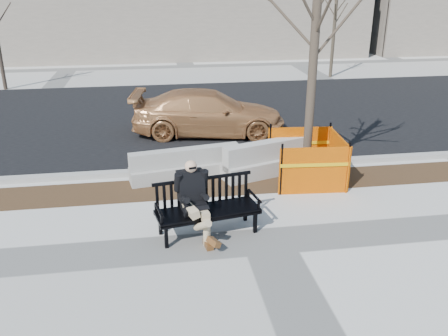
{
  "coord_description": "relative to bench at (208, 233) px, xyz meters",
  "views": [
    {
      "loc": [
        -1.95,
        -7.39,
        4.5
      ],
      "look_at": [
        -0.64,
        1.05,
        1.06
      ],
      "focal_mm": 38.2,
      "sensor_mm": 36.0,
      "label": 1
    }
  ],
  "objects": [
    {
      "name": "sedan",
      "position": [
        0.78,
        6.11,
        0.0
      ],
      "size": [
        4.82,
        2.52,
        1.33
      ],
      "primitive_type": "imported",
      "rotation": [
        0.0,
        0.0,
        1.42
      ],
      "color": "#B17543",
      "rests_on": "ground"
    },
    {
      "name": "far_tree_left",
      "position": [
        -7.11,
        13.69,
        0.0
      ],
      "size": [
        2.1,
        2.1,
        4.9
      ],
      "primitive_type": null,
      "rotation": [
        0.0,
        0.0,
        0.18
      ],
      "color": "#41342A",
      "rests_on": "ground"
    },
    {
      "name": "seated_man",
      "position": [
        -0.26,
        0.01,
        0.0
      ],
      "size": [
        0.79,
        1.12,
        1.43
      ],
      "primitive_type": null,
      "rotation": [
        0.0,
        0.0,
        0.18
      ],
      "color": "black",
      "rests_on": "ground"
    },
    {
      "name": "tree_fence",
      "position": [
        2.59,
        2.15,
        0.0
      ],
      "size": [
        2.55,
        2.55,
        5.94
      ],
      "primitive_type": null,
      "rotation": [
        0.0,
        0.0,
        -0.07
      ],
      "color": "#FF6A00",
      "rests_on": "ground"
    },
    {
      "name": "curb",
      "position": [
        1.04,
        3.1,
        0.06
      ],
      "size": [
        60.0,
        0.25,
        0.12
      ],
      "primitive_type": "cube",
      "color": "#9E9B93",
      "rests_on": "ground"
    },
    {
      "name": "mulch_strip",
      "position": [
        1.04,
        2.15,
        0.0
      ],
      "size": [
        40.0,
        1.2,
        0.02
      ],
      "primitive_type": "cube",
      "color": "#47301C",
      "rests_on": "ground"
    },
    {
      "name": "ground",
      "position": [
        1.04,
        -0.45,
        0.0
      ],
      "size": [
        120.0,
        120.0,
        0.0
      ],
      "primitive_type": "plane",
      "color": "beige",
      "rests_on": "ground"
    },
    {
      "name": "bench",
      "position": [
        0.0,
        0.0,
        0.0
      ],
      "size": [
        2.05,
        1.04,
        1.04
      ],
      "primitive_type": null,
      "rotation": [
        0.0,
        0.0,
        0.18
      ],
      "color": "black",
      "rests_on": "ground"
    },
    {
      "name": "far_tree_right",
      "position": [
        7.71,
        14.17,
        0.0
      ],
      "size": [
        1.83,
        1.83,
        4.7
      ],
      "primitive_type": null,
      "rotation": [
        0.0,
        0.0,
        -0.05
      ],
      "color": "#473C2E",
      "rests_on": "ground"
    },
    {
      "name": "jersey_barrier_left",
      "position": [
        -0.2,
        2.71,
        0.0
      ],
      "size": [
        2.69,
        0.97,
        0.76
      ],
      "primitive_type": null,
      "rotation": [
        0.0,
        0.0,
        0.17
      ],
      "color": "#9E9C94",
      "rests_on": "ground"
    },
    {
      "name": "jersey_barrier_right",
      "position": [
        2.11,
        2.77,
        0.0
      ],
      "size": [
        3.02,
        1.51,
        0.86
      ],
      "primitive_type": null,
      "rotation": [
        0.0,
        0.0,
        0.32
      ],
      "color": "#A7A49C",
      "rests_on": "ground"
    },
    {
      "name": "asphalt_street",
      "position": [
        1.04,
        8.35,
        0.0
      ],
      "size": [
        60.0,
        10.4,
        0.01
      ],
      "primitive_type": "cube",
      "color": "black",
      "rests_on": "ground"
    }
  ]
}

